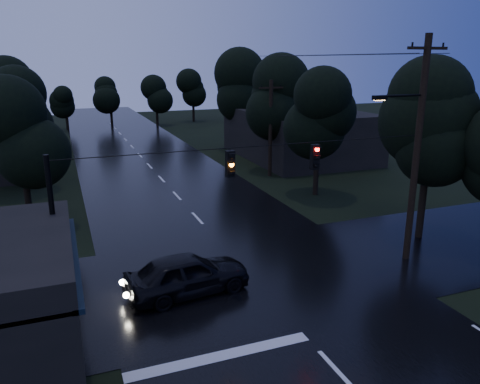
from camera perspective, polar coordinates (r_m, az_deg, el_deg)
main_road at (r=36.80m, az=-9.54°, el=1.53°), size 12.00×120.00×0.02m
cross_street at (r=20.44m, az=1.12°, el=-10.10°), size 60.00×9.00×0.02m
building_far_right at (r=44.81m, az=7.13°, el=7.04°), size 10.00×14.00×4.40m
utility_pole_main at (r=21.84m, az=20.63°, el=5.11°), size 3.50×0.30×10.00m
utility_pole_far at (r=36.73m, az=3.73°, el=7.86°), size 2.00×0.30×7.50m
anchor_pole_left at (r=17.08m, az=-21.55°, el=-5.67°), size 0.18×0.18×6.00m
span_signals at (r=18.07m, az=4.06°, el=3.99°), size 15.00×0.37×1.12m
tree_corner_near at (r=24.93m, az=22.27°, el=7.88°), size 4.48×4.48×9.44m
tree_left_a at (r=27.33m, az=-25.30°, el=6.54°), size 3.92×3.92×8.26m
tree_left_b at (r=35.26m, az=-25.59°, el=8.89°), size 4.20×4.20×8.85m
tree_left_c at (r=45.22m, az=-25.61°, el=10.56°), size 4.48×4.48×9.44m
tree_right_a at (r=31.56m, az=9.59°, el=9.56°), size 4.20×4.20×8.85m
tree_right_b at (r=38.85m, az=4.31°, el=11.42°), size 4.48×4.48×9.44m
tree_right_c at (r=48.25m, az=-0.22°, el=12.75°), size 4.76×4.76×10.03m
car at (r=18.74m, az=-6.40°, el=-9.89°), size 5.12×2.57×1.67m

